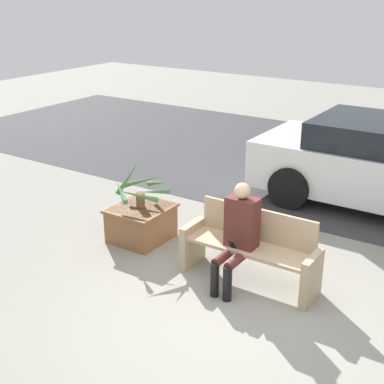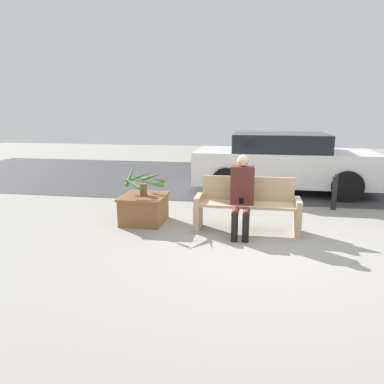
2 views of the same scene
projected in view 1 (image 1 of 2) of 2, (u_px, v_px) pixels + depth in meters
name	position (u px, v px, depth m)	size (l,w,h in m)	color
ground_plane	(237.00, 321.00, 5.70)	(30.00, 30.00, 0.00)	gray
road_surface	(382.00, 175.00, 10.08)	(20.00, 6.00, 0.01)	#38383A
bench	(251.00, 248.00, 6.36)	(1.68, 0.48, 0.88)	tan
person_seated	(238.00, 232.00, 6.16)	(0.37, 0.62, 1.27)	#51231E
planter_box	(141.00, 222.00, 7.46)	(0.75, 0.82, 0.49)	brown
potted_plant	(140.00, 188.00, 7.28)	(0.81, 0.82, 0.59)	brown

